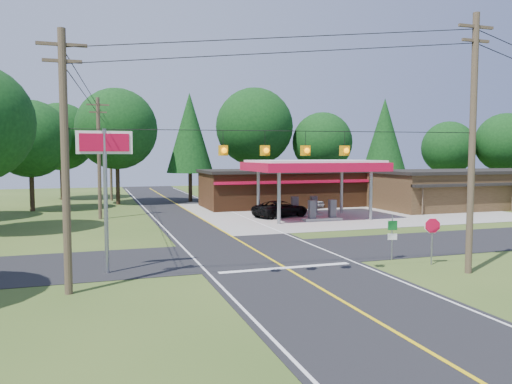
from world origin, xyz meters
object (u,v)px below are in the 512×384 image
object	(u,v)px
suv_car	(281,209)
sedan_car	(307,201)
gas_canopy	(313,167)
big_stop_sign	(105,167)
octagonal_stop_sign	(432,229)

from	to	relation	value
suv_car	sedan_car	distance (m)	8.40
gas_canopy	big_stop_sign	distance (m)	22.68
suv_car	gas_canopy	bearing A→B (deg)	-140.92
gas_canopy	octagonal_stop_sign	bearing A→B (deg)	-96.31
sedan_car	octagonal_stop_sign	bearing A→B (deg)	-118.28
gas_canopy	suv_car	xyz separation A→B (m)	(-2.31, 1.50, -3.57)
gas_canopy	big_stop_sign	size ratio (longest dim) A/B	1.64
suv_car	octagonal_stop_sign	bearing A→B (deg)	162.95
sedan_car	big_stop_sign	distance (m)	30.76
sedan_car	octagonal_stop_sign	distance (m)	26.58
suv_car	sedan_car	bearing A→B (deg)	-57.24
sedan_car	big_stop_sign	xyz separation A→B (m)	(-20.00, -23.01, 4.10)
gas_canopy	suv_car	world-z (taller)	gas_canopy
suv_car	big_stop_sign	bearing A→B (deg)	120.37
sedan_car	suv_car	bearing A→B (deg)	-146.70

